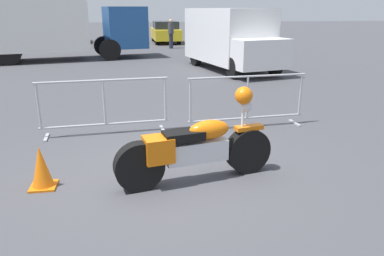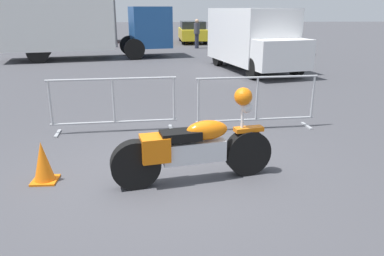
{
  "view_description": "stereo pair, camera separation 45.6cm",
  "coord_description": "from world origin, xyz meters",
  "views": [
    {
      "loc": [
        -0.36,
        -5.02,
        2.34
      ],
      "look_at": [
        0.42,
        0.15,
        0.65
      ],
      "focal_mm": 35.0,
      "sensor_mm": 36.0,
      "label": 1
    },
    {
      "loc": [
        0.09,
        -5.06,
        2.34
      ],
      "look_at": [
        0.42,
        0.15,
        0.65
      ],
      "focal_mm": 35.0,
      "sensor_mm": 36.0,
      "label": 2
    }
  ],
  "objects": [
    {
      "name": "ground_plane",
      "position": [
        0.0,
        0.0,
        0.0
      ],
      "size": [
        120.0,
        120.0,
        0.0
      ],
      "primitive_type": "plane",
      "color": "#424247"
    },
    {
      "name": "motorcycle",
      "position": [
        0.42,
        -0.25,
        0.49
      ],
      "size": [
        2.28,
        0.67,
        1.3
      ],
      "rotation": [
        0.0,
        0.0,
        0.21
      ],
      "color": "black",
      "rests_on": "ground"
    },
    {
      "name": "crowd_barrier_near",
      "position": [
        -0.97,
        2.03,
        0.56
      ],
      "size": [
        2.43,
        0.63,
        1.07
      ],
      "rotation": [
        0.0,
        0.0,
        0.08
      ],
      "color": "#9EA0A5",
      "rests_on": "ground"
    },
    {
      "name": "crowd_barrier_far",
      "position": [
        1.82,
        2.03,
        0.56
      ],
      "size": [
        2.43,
        0.63,
        1.07
      ],
      "rotation": [
        0.0,
        0.0,
        0.08
      ],
      "color": "#9EA0A5",
      "rests_on": "ground"
    },
    {
      "name": "box_truck",
      "position": [
        -4.09,
        13.2,
        1.64
      ],
      "size": [
        8.0,
        3.85,
        2.98
      ],
      "rotation": [
        0.0,
        0.0,
        0.22
      ],
      "color": "white",
      "rests_on": "ground"
    },
    {
      "name": "delivery_van",
      "position": [
        3.34,
        9.43,
        1.24
      ],
      "size": [
        3.08,
        5.32,
        2.31
      ],
      "rotation": [
        0.0,
        0.0,
        -1.33
      ],
      "color": "white",
      "rests_on": "ground"
    },
    {
      "name": "parked_car_silver",
      "position": [
        -10.88,
        21.47,
        0.7
      ],
      "size": [
        1.79,
        4.14,
        1.39
      ],
      "rotation": [
        0.0,
        0.0,
        1.6
      ],
      "color": "#B7BABF",
      "rests_on": "ground"
    },
    {
      "name": "parked_car_green",
      "position": [
        -7.7,
        22.15,
        0.7
      ],
      "size": [
        1.78,
        4.12,
        1.38
      ],
      "rotation": [
        0.0,
        0.0,
        1.6
      ],
      "color": "#236B38",
      "rests_on": "ground"
    },
    {
      "name": "parked_car_black",
      "position": [
        -4.53,
        22.2,
        0.68
      ],
      "size": [
        1.73,
        4.02,
        1.35
      ],
      "rotation": [
        0.0,
        0.0,
        1.6
      ],
      "color": "black",
      "rests_on": "ground"
    },
    {
      "name": "parked_car_red",
      "position": [
        -1.36,
        21.61,
        0.77
      ],
      "size": [
        1.96,
        4.54,
        1.52
      ],
      "rotation": [
        0.0,
        0.0,
        1.6
      ],
      "color": "#B21E19",
      "rests_on": "ground"
    },
    {
      "name": "parked_car_yellow",
      "position": [
        1.81,
        21.52,
        0.73
      ],
      "size": [
        1.85,
        4.29,
        1.44
      ],
      "rotation": [
        0.0,
        0.0,
        1.6
      ],
      "color": "yellow",
      "rests_on": "ground"
    },
    {
      "name": "pedestrian",
      "position": [
        1.82,
        17.71,
        0.92
      ],
      "size": [
        0.36,
        0.36,
        1.69
      ],
      "rotation": [
        0.0,
        0.0,
        1.51
      ],
      "color": "#262838",
      "rests_on": "ground"
    },
    {
      "name": "planter_island",
      "position": [
        5.94,
        15.0,
        0.36
      ],
      "size": [
        4.13,
        4.13,
        1.18
      ],
      "color": "#ADA89E",
      "rests_on": "ground"
    },
    {
      "name": "traffic_cone",
      "position": [
        -1.67,
        -0.15,
        0.29
      ],
      "size": [
        0.34,
        0.34,
        0.59
      ],
      "color": "orange",
      "rests_on": "ground"
    }
  ]
}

